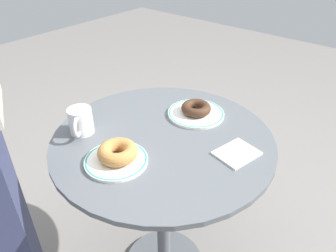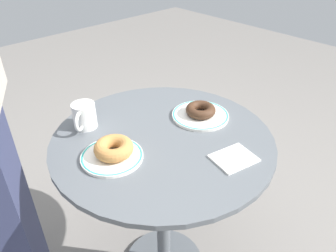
{
  "view_description": "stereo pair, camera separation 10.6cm",
  "coord_description": "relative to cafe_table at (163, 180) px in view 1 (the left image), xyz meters",
  "views": [
    {
      "loc": [
        -0.67,
        -0.58,
        1.34
      ],
      "look_at": [
        0.02,
        -0.01,
        0.75
      ],
      "focal_mm": 34.45,
      "sensor_mm": 36.0,
      "label": 1
    },
    {
      "loc": [
        -0.59,
        -0.66,
        1.34
      ],
      "look_at": [
        0.02,
        -0.01,
        0.75
      ],
      "focal_mm": 34.45,
      "sensor_mm": 36.0,
      "label": 2
    }
  ],
  "objects": [
    {
      "name": "cafe_table",
      "position": [
        0.0,
        0.0,
        0.0
      ],
      "size": [
        0.75,
        0.75,
        0.71
      ],
      "color": "#565B60",
      "rests_on": "ground"
    },
    {
      "name": "plate_left",
      "position": [
        -0.19,
        0.02,
        0.2
      ],
      "size": [
        0.19,
        0.19,
        0.01
      ],
      "color": "white",
      "rests_on": "cafe_table"
    },
    {
      "name": "plate_right",
      "position": [
        0.19,
        -0.0,
        0.2
      ],
      "size": [
        0.21,
        0.21,
        0.01
      ],
      "color": "white",
      "rests_on": "cafe_table"
    },
    {
      "name": "donut_old_fashioned",
      "position": [
        -0.18,
        0.02,
        0.23
      ],
      "size": [
        0.16,
        0.16,
        0.04
      ],
      "primitive_type": "torus",
      "rotation": [
        0.0,
        0.0,
        5.81
      ],
      "color": "#BC7F42",
      "rests_on": "plate_left"
    },
    {
      "name": "donut_chocolate",
      "position": [
        0.19,
        -0.0,
        0.22
      ],
      "size": [
        0.15,
        0.15,
        0.03
      ],
      "primitive_type": "torus",
      "rotation": [
        0.0,
        0.0,
        2.18
      ],
      "color": "#422819",
      "rests_on": "plate_right"
    },
    {
      "name": "paper_napkin",
      "position": [
        0.08,
        -0.24,
        0.2
      ],
      "size": [
        0.15,
        0.13,
        0.01
      ],
      "primitive_type": "cube",
      "rotation": [
        0.0,
        0.0,
        -0.22
      ],
      "color": "white",
      "rests_on": "cafe_table"
    },
    {
      "name": "coffee_mug",
      "position": [
        -0.16,
        0.23,
        0.24
      ],
      "size": [
        0.11,
        0.1,
        0.09
      ],
      "color": "white",
      "rests_on": "cafe_table"
    }
  ]
}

